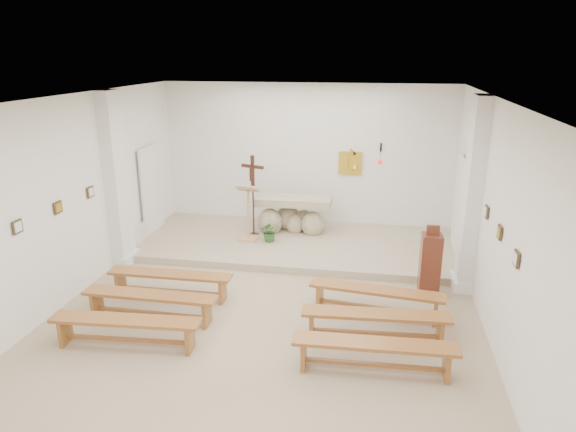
% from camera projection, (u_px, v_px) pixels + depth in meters
% --- Properties ---
extents(ground, '(7.00, 10.00, 0.00)m').
position_uv_depth(ground, '(261.00, 324.00, 8.23)').
color(ground, tan).
rests_on(ground, ground).
extents(wall_left, '(0.02, 10.00, 3.50)m').
position_uv_depth(wall_left, '(49.00, 209.00, 8.29)').
color(wall_left, white).
rests_on(wall_left, ground).
extents(wall_right, '(0.02, 10.00, 3.50)m').
position_uv_depth(wall_right, '(504.00, 235.00, 7.11)').
color(wall_right, white).
rests_on(wall_right, ground).
extents(wall_back, '(7.00, 0.02, 3.50)m').
position_uv_depth(wall_back, '(307.00, 157.00, 12.38)').
color(wall_back, white).
rests_on(wall_back, ground).
extents(ceiling, '(7.00, 10.00, 0.02)m').
position_uv_depth(ceiling, '(257.00, 103.00, 7.17)').
color(ceiling, silver).
rests_on(ceiling, wall_back).
extents(sanctuary_platform, '(6.98, 3.00, 0.15)m').
position_uv_depth(sanctuary_platform, '(296.00, 244.00, 11.49)').
color(sanctuary_platform, tan).
rests_on(sanctuary_platform, ground).
extents(pilaster_left, '(0.26, 0.55, 3.50)m').
position_uv_depth(pilaster_left, '(117.00, 180.00, 10.14)').
color(pilaster_left, white).
rests_on(pilaster_left, ground).
extents(pilaster_right, '(0.26, 0.55, 3.50)m').
position_uv_depth(pilaster_right, '(472.00, 197.00, 9.01)').
color(pilaster_right, white).
rests_on(pilaster_right, ground).
extents(gold_wall_relief, '(0.55, 0.04, 0.55)m').
position_uv_depth(gold_wall_relief, '(350.00, 163.00, 12.20)').
color(gold_wall_relief, gold).
rests_on(gold_wall_relief, wall_back).
extents(sanctuary_lamp, '(0.11, 0.36, 0.44)m').
position_uv_depth(sanctuary_lamp, '(380.00, 160.00, 11.80)').
color(sanctuary_lamp, black).
rests_on(sanctuary_lamp, wall_back).
extents(station_frame_left_front, '(0.03, 0.20, 0.20)m').
position_uv_depth(station_frame_left_front, '(17.00, 227.00, 7.54)').
color(station_frame_left_front, '#3F2F1C').
rests_on(station_frame_left_front, wall_left).
extents(station_frame_left_mid, '(0.03, 0.20, 0.20)m').
position_uv_depth(station_frame_left_mid, '(58.00, 207.00, 8.48)').
color(station_frame_left_mid, '#3F2F1C').
rests_on(station_frame_left_mid, wall_left).
extents(station_frame_left_rear, '(0.03, 0.20, 0.20)m').
position_uv_depth(station_frame_left_rear, '(90.00, 192.00, 9.42)').
color(station_frame_left_rear, '#3F2F1C').
rests_on(station_frame_left_rear, wall_left).
extents(station_frame_right_front, '(0.03, 0.20, 0.20)m').
position_uv_depth(station_frame_right_front, '(516.00, 259.00, 6.37)').
color(station_frame_right_front, '#3F2F1C').
rests_on(station_frame_right_front, wall_right).
extents(station_frame_right_mid, '(0.03, 0.20, 0.20)m').
position_uv_depth(station_frame_right_mid, '(499.00, 232.00, 7.31)').
color(station_frame_right_mid, '#3F2F1C').
rests_on(station_frame_right_mid, wall_right).
extents(station_frame_right_rear, '(0.03, 0.20, 0.20)m').
position_uv_depth(station_frame_right_rear, '(486.00, 212.00, 8.25)').
color(station_frame_right_rear, '#3F2F1C').
rests_on(station_frame_right_rear, wall_right).
extents(radiator_left, '(0.10, 0.85, 0.52)m').
position_uv_depth(radiator_left, '(137.00, 238.00, 11.26)').
color(radiator_left, silver).
rests_on(radiator_left, ground).
extents(radiator_right, '(0.10, 0.85, 0.52)m').
position_uv_depth(radiator_right, '(461.00, 260.00, 10.10)').
color(radiator_right, silver).
rests_on(radiator_right, ground).
extents(altar, '(1.77, 0.82, 0.91)m').
position_uv_depth(altar, '(292.00, 217.00, 11.98)').
color(altar, beige).
rests_on(altar, sanctuary_platform).
extents(lectern, '(0.50, 0.43, 1.30)m').
position_uv_depth(lectern, '(248.00, 212.00, 11.34)').
color(lectern, tan).
rests_on(lectern, sanctuary_platform).
extents(crucifix_stand, '(0.55, 0.24, 1.86)m').
position_uv_depth(crucifix_stand, '(253.00, 190.00, 11.47)').
color(crucifix_stand, '#3B1C12').
rests_on(crucifix_stand, sanctuary_platform).
extents(potted_plant, '(0.51, 0.47, 0.47)m').
position_uv_depth(potted_plant, '(270.00, 231.00, 11.37)').
color(potted_plant, '#295D25').
rests_on(potted_plant, sanctuary_platform).
extents(donation_pedestal, '(0.36, 0.36, 1.31)m').
position_uv_depth(donation_pedestal, '(430.00, 264.00, 9.11)').
color(donation_pedestal, '#612B1B').
rests_on(donation_pedestal, ground).
extents(bench_left_front, '(2.22, 0.37, 0.47)m').
position_uv_depth(bench_left_front, '(170.00, 279.00, 9.05)').
color(bench_left_front, '#94602A').
rests_on(bench_left_front, ground).
extents(bench_right_front, '(2.24, 0.62, 0.47)m').
position_uv_depth(bench_right_front, '(376.00, 295.00, 8.45)').
color(bench_right_front, '#94602A').
rests_on(bench_right_front, ground).
extents(bench_left_second, '(2.22, 0.37, 0.47)m').
position_uv_depth(bench_left_second, '(150.00, 300.00, 8.28)').
color(bench_left_second, '#94602A').
rests_on(bench_left_second, ground).
extents(bench_right_second, '(2.23, 0.50, 0.47)m').
position_uv_depth(bench_right_second, '(375.00, 320.00, 7.67)').
color(bench_right_second, '#94602A').
rests_on(bench_right_second, ground).
extents(bench_left_third, '(2.23, 0.51, 0.47)m').
position_uv_depth(bench_left_third, '(126.00, 326.00, 7.50)').
color(bench_left_third, '#94602A').
rests_on(bench_left_third, ground).
extents(bench_right_third, '(2.22, 0.44, 0.47)m').
position_uv_depth(bench_right_third, '(374.00, 350.00, 6.90)').
color(bench_right_third, '#94602A').
rests_on(bench_right_third, ground).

